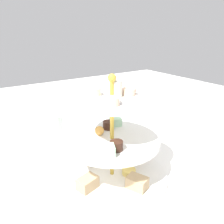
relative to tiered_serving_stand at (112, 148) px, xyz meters
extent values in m
plane|color=white|center=(0.00, 0.00, -0.09)|extent=(2.40, 2.40, 0.00)
cylinder|color=white|center=(0.00, 0.00, -0.08)|extent=(0.29, 0.29, 0.01)
cylinder|color=white|center=(0.00, 0.00, 0.02)|extent=(0.24, 0.24, 0.01)
cylinder|color=white|center=(0.00, 0.00, 0.13)|extent=(0.19, 0.19, 0.01)
cylinder|color=gold|center=(0.00, 0.00, 0.05)|extent=(0.01, 0.01, 0.27)
sphere|color=gold|center=(0.00, 0.00, 0.18)|extent=(0.02, 0.02, 0.02)
cube|color=tan|center=(0.08, 0.02, -0.06)|extent=(0.06, 0.05, 0.03)
cube|color=tan|center=(-0.02, 0.08, -0.06)|extent=(0.04, 0.05, 0.03)
cube|color=tan|center=(-0.08, -0.02, -0.06)|extent=(0.06, 0.05, 0.03)
cube|color=tan|center=(0.02, -0.08, -0.06)|extent=(0.05, 0.06, 0.03)
cylinder|color=#E5C660|center=(0.04, -0.03, -0.07)|extent=(0.04, 0.04, 0.01)
cylinder|color=#381E14|center=(-0.02, -0.05, 0.04)|extent=(0.03, 0.03, 0.02)
cylinder|color=#381E14|center=(0.02, 0.05, 0.04)|extent=(0.03, 0.03, 0.02)
cube|color=#B2E5BC|center=(0.05, 0.06, 0.04)|extent=(0.04, 0.04, 0.02)
cube|color=#B2E5BC|center=(-0.05, -0.06, 0.04)|extent=(0.04, 0.04, 0.02)
sphere|color=gold|center=(-0.02, 0.03, 0.04)|extent=(0.02, 0.02, 0.02)
cylinder|color=beige|center=(-0.03, -0.04, 0.14)|extent=(0.03, 0.03, 0.02)
cylinder|color=beige|center=(0.05, 0.00, 0.14)|extent=(0.03, 0.03, 0.02)
cylinder|color=beige|center=(-0.02, 0.05, 0.14)|extent=(0.03, 0.03, 0.02)
cylinder|color=white|center=(0.01, 0.01, 0.15)|extent=(0.04, 0.04, 0.04)
cube|color=silver|center=(-0.04, -0.03, 0.13)|extent=(0.08, 0.05, 0.00)
cube|color=silver|center=(0.04, -0.03, 0.13)|extent=(0.09, 0.03, 0.00)
cylinder|color=silver|center=(-0.06, 0.25, -0.03)|extent=(0.07, 0.07, 0.11)
cube|color=silver|center=(0.28, 0.13, -0.08)|extent=(0.07, 0.16, 0.00)
camera|label=1|loc=(-0.29, -0.44, 0.29)|focal=37.27mm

